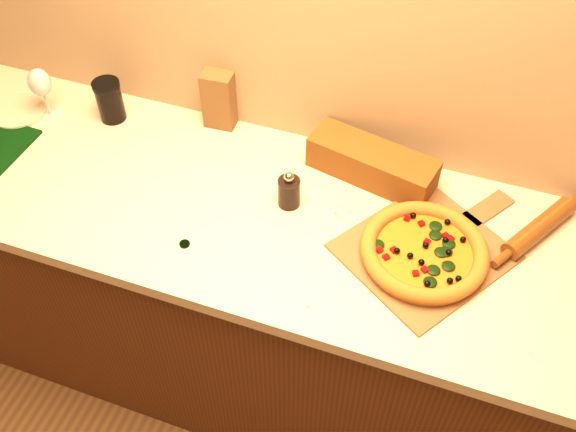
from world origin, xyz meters
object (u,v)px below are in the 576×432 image
at_px(pepper_grinder, 289,191).
at_px(side_plate, 18,112).
at_px(rolling_pin, 539,228).
at_px(wine_glass, 40,84).
at_px(pizza_peel, 428,249).
at_px(pizza, 424,251).
at_px(dark_jar, 110,100).

xyz_separation_m(pepper_grinder, side_plate, (-0.94, 0.08, -0.04)).
relative_size(rolling_pin, side_plate, 1.98).
height_order(wine_glass, side_plate, wine_glass).
xyz_separation_m(pizza_peel, rolling_pin, (0.26, 0.15, 0.02)).
height_order(pizza_peel, pizza, pizza).
distance_m(pizza, rolling_pin, 0.33).
height_order(rolling_pin, side_plate, rolling_pin).
relative_size(pizza_peel, side_plate, 3.20).
xyz_separation_m(pizza, rolling_pin, (0.27, 0.18, -0.00)).
distance_m(pizza, dark_jar, 1.06).
distance_m(wine_glass, dark_jar, 0.21).
distance_m(rolling_pin, wine_glass, 1.50).
distance_m(rolling_pin, side_plate, 1.59).
height_order(rolling_pin, wine_glass, wine_glass).
bearing_deg(pizza, wine_glass, 171.99).
bearing_deg(pizza, dark_jar, 167.55).
bearing_deg(wine_glass, pizza, -8.01).
bearing_deg(pepper_grinder, wine_glass, 172.80).
height_order(pizza, pepper_grinder, pepper_grinder).
height_order(pizza_peel, wine_glass, wine_glass).
bearing_deg(side_plate, wine_glass, 16.91).
xyz_separation_m(rolling_pin, side_plate, (-1.59, -0.04, -0.02)).
relative_size(rolling_pin, dark_jar, 2.51).
relative_size(pepper_grinder, rolling_pin, 0.35).
bearing_deg(pizza, pepper_grinder, 170.26).
distance_m(pizza_peel, side_plate, 1.34).
relative_size(rolling_pin, wine_glass, 1.98).
relative_size(wine_glass, dark_jar, 1.27).
bearing_deg(pizza_peel, pepper_grinder, -151.80).
height_order(pizza, rolling_pin, pizza).
bearing_deg(pizza_peel, dark_jar, -157.57).
distance_m(dark_jar, side_plate, 0.31).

